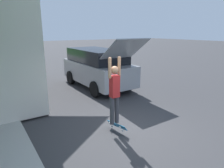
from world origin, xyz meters
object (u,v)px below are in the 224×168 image
at_px(car_down_street, 11,53).
at_px(skateboarder, 115,90).
at_px(suv_parked, 97,67).
at_px(skateboard, 117,125).

distance_m(car_down_street, skateboarder, 20.37).
height_order(suv_parked, car_down_street, suv_parked).
relative_size(suv_parked, skateboarder, 2.76).
xyz_separation_m(suv_parked, skateboarder, (-2.24, -4.92, 0.26)).
bearing_deg(car_down_street, skateboarder, -89.93).
relative_size(skateboarder, skateboard, 2.54).
xyz_separation_m(car_down_street, skateboarder, (0.02, -20.36, 0.75)).
height_order(car_down_street, skateboarder, skateboarder).
relative_size(suv_parked, skateboard, 7.02).
bearing_deg(suv_parked, skateboarder, -114.53).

